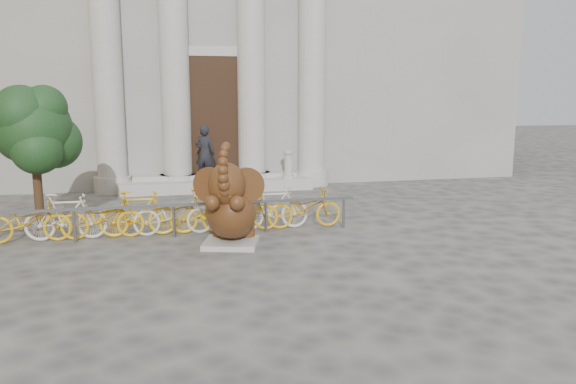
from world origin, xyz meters
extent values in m
plane|color=#474442|center=(0.00, 0.00, 0.00)|extent=(80.00, 80.00, 0.00)
cube|color=gray|center=(0.00, 15.00, 6.00)|extent=(22.00, 10.00, 12.00)
cube|color=black|center=(0.00, 9.92, 2.30)|extent=(2.40, 0.16, 4.00)
cylinder|color=#A8A59E|center=(-3.20, 9.80, 4.00)|extent=(0.90, 0.90, 8.00)
cylinder|color=#A8A59E|center=(-1.20, 9.80, 4.00)|extent=(0.90, 0.90, 8.00)
cylinder|color=#A8A59E|center=(1.20, 9.80, 4.00)|extent=(0.90, 0.90, 8.00)
cylinder|color=#A8A59E|center=(3.20, 9.80, 4.00)|extent=(0.90, 0.90, 8.00)
cube|color=#A8A59E|center=(0.00, 9.40, 0.18)|extent=(6.00, 1.20, 0.36)
cube|color=#A8A59E|center=(-0.40, 2.70, 0.05)|extent=(1.28, 1.21, 0.11)
ellipsoid|color=black|center=(-0.34, 2.92, 0.42)|extent=(1.09, 1.06, 0.68)
ellipsoid|color=black|center=(-0.40, 2.72, 0.72)|extent=(1.33, 1.50, 1.10)
cylinder|color=black|center=(-0.57, 3.13, 0.24)|extent=(0.39, 0.39, 0.27)
cylinder|color=black|center=(-0.03, 2.98, 0.24)|extent=(0.39, 0.39, 0.27)
cylinder|color=black|center=(-0.74, 2.38, 0.93)|extent=(0.42, 0.68, 0.42)
cylinder|color=black|center=(-0.29, 2.25, 0.93)|extent=(0.42, 0.68, 0.42)
ellipsoid|color=black|center=(-0.50, 2.35, 1.31)|extent=(0.88, 0.85, 0.85)
cylinder|color=black|center=(-0.81, 2.58, 1.27)|extent=(0.62, 0.45, 0.72)
cylinder|color=black|center=(-0.12, 2.38, 1.27)|extent=(0.72, 0.08, 0.72)
cone|color=beige|center=(-0.68, 2.19, 1.14)|extent=(0.08, 0.24, 0.11)
cone|color=beige|center=(-0.44, 2.12, 1.14)|extent=(0.19, 0.25, 0.11)
cube|color=slate|center=(-1.50, 3.65, 0.70)|extent=(8.00, 0.06, 0.06)
cylinder|color=slate|center=(-3.50, 3.65, 0.35)|extent=(0.06, 0.06, 0.70)
cylinder|color=slate|center=(-1.50, 3.65, 0.35)|extent=(0.06, 0.06, 0.70)
cylinder|color=slate|center=(0.50, 3.65, 0.35)|extent=(0.06, 0.06, 0.70)
cylinder|color=slate|center=(2.30, 3.65, 0.35)|extent=(0.06, 0.06, 0.70)
imported|color=#EBB014|center=(-4.43, 3.90, 0.50)|extent=(1.70, 0.50, 1.00)
imported|color=beige|center=(-3.70, 3.90, 0.50)|extent=(1.66, 0.47, 1.00)
imported|color=#EBB014|center=(-2.97, 3.90, 0.50)|extent=(1.70, 0.50, 1.00)
imported|color=#EBB014|center=(-2.23, 3.90, 0.50)|extent=(1.66, 0.47, 1.00)
imported|color=beige|center=(-1.50, 3.90, 0.50)|extent=(1.70, 0.50, 1.00)
imported|color=#EBB014|center=(-0.77, 3.90, 0.50)|extent=(1.66, 0.47, 1.00)
imported|color=#EBB014|center=(-0.03, 3.90, 0.50)|extent=(1.70, 0.50, 1.00)
imported|color=beige|center=(0.70, 3.90, 0.50)|extent=(1.66, 0.47, 1.00)
imported|color=#EBB014|center=(1.43, 3.90, 0.50)|extent=(1.70, 0.50, 1.00)
cylinder|color=#332114|center=(-4.41, 4.97, 0.98)|extent=(0.20, 0.20, 1.96)
sphere|color=black|center=(-4.41, 4.97, 2.29)|extent=(1.64, 1.64, 1.64)
sphere|color=black|center=(-4.03, 5.19, 1.96)|extent=(1.20, 1.20, 1.20)
sphere|color=black|center=(-4.74, 5.24, 2.07)|extent=(1.09, 1.09, 1.09)
sphere|color=black|center=(-4.30, 4.64, 1.85)|extent=(1.09, 1.09, 1.09)
sphere|color=black|center=(-4.57, 4.75, 2.62)|extent=(1.20, 1.20, 1.20)
sphere|color=black|center=(-4.14, 4.86, 2.73)|extent=(0.98, 0.98, 0.98)
imported|color=black|center=(-0.39, 9.05, 1.23)|extent=(0.75, 0.64, 1.73)
cylinder|color=#A8A59E|center=(2.25, 9.10, 0.41)|extent=(0.36, 0.36, 0.11)
cylinder|color=#A8A59E|center=(2.25, 9.10, 0.77)|extent=(0.26, 0.26, 0.82)
cylinder|color=#A8A59E|center=(2.25, 9.10, 1.21)|extent=(0.36, 0.36, 0.09)
camera|label=1|loc=(-1.72, -8.26, 3.02)|focal=35.00mm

